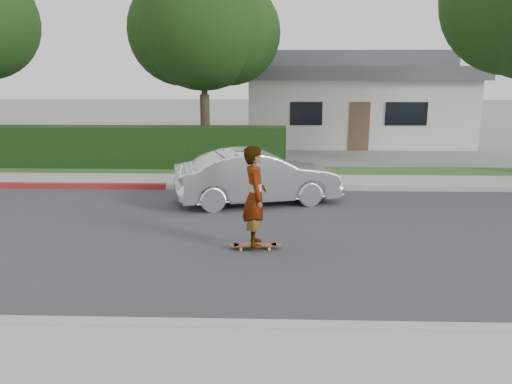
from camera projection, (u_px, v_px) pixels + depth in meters
ground at (79, 232)px, 10.46m from camera, size 120.00×120.00×0.00m
road at (79, 232)px, 10.46m from camera, size 60.00×8.00×0.01m
curb_far at (132, 186)px, 14.43m from camera, size 60.00×0.20×0.15m
sidewalk_far at (140, 180)px, 15.31m from camera, size 60.00×1.60×0.12m
planting_strip at (153, 171)px, 16.87m from camera, size 60.00×1.60×0.10m
hedge at (71, 148)px, 17.39m from camera, size 15.00×1.00×1.50m
tree_center at (203, 28)px, 18.24m from camera, size 5.66×4.84×7.44m
house at (351, 98)px, 25.29m from camera, size 10.60×8.60×4.30m
skateboard at (255, 245)px, 9.39m from camera, size 1.00×0.26×0.09m
skateboarder at (255, 196)px, 9.17m from camera, size 0.52×0.73×1.87m
car_silver at (258, 177)px, 12.68m from camera, size 4.40×2.51×1.37m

